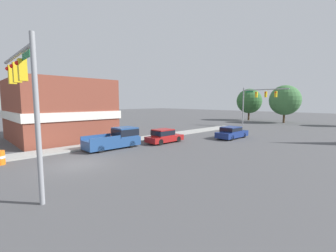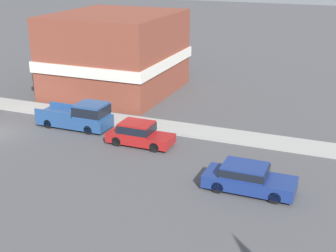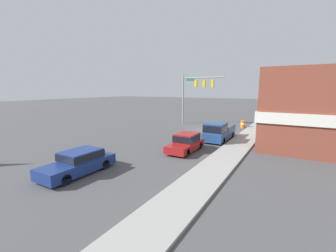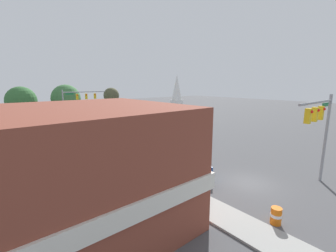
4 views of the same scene
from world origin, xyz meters
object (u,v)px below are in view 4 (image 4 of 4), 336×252
car_lead (155,151)px  pickup_truck_parked (178,164)px  car_oncoming (142,134)px  construction_barrel (276,216)px

car_lead → pickup_truck_parked: pickup_truck_parked is taller
car_lead → car_oncoming: 8.96m
car_lead → pickup_truck_parked: size_ratio=0.80×
car_oncoming → construction_barrel: 23.42m
car_oncoming → construction_barrel: car_oncoming is taller
construction_barrel → car_lead: bearing=83.0°
construction_barrel → car_oncoming: bearing=76.5°
car_oncoming → pickup_truck_parked: 14.25m
car_lead → construction_barrel: car_lead is taller
car_oncoming → construction_barrel: size_ratio=4.67×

